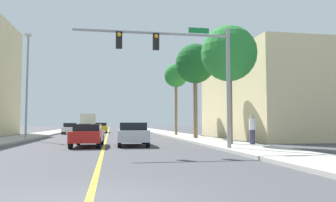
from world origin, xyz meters
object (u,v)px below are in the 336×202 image
at_px(delivery_truck, 89,122).
at_px(pedestrian, 252,129).
at_px(palm_near, 229,54).
at_px(car_silver, 133,133).
at_px(palm_far, 176,76).
at_px(car_white, 70,128).
at_px(traffic_signal_mast, 185,60).
at_px(palm_mid, 195,64).
at_px(car_yellow, 101,127).
at_px(street_lamp, 27,80).
at_px(car_red, 88,135).
at_px(car_blue, 85,128).

distance_m(delivery_truck, pedestrian, 42.80).
bearing_deg(palm_near, car_silver, 167.19).
height_order(palm_far, car_white, palm_far).
xyz_separation_m(traffic_signal_mast, palm_mid, (3.46, 10.99, 1.80)).
distance_m(palm_mid, car_white, 21.18).
bearing_deg(palm_near, car_yellow, 106.72).
height_order(street_lamp, car_red, street_lamp).
xyz_separation_m(car_silver, car_white, (-6.51, 22.61, -0.05)).
bearing_deg(car_blue, street_lamp, -96.89).
distance_m(car_yellow, car_blue, 3.46).
height_order(palm_near, delivery_truck, palm_near).
distance_m(palm_near, car_blue, 33.89).
relative_size(street_lamp, palm_mid, 1.09).
height_order(palm_mid, pedestrian, palm_mid).
relative_size(palm_mid, car_white, 2.05).
distance_m(palm_far, car_silver, 16.32).
bearing_deg(pedestrian, palm_near, -148.70).
xyz_separation_m(street_lamp, palm_mid, (14.20, -1.71, 1.51)).
distance_m(car_yellow, car_red, 28.09).
distance_m(palm_far, delivery_truck, 27.50).
relative_size(palm_far, car_red, 1.73).
distance_m(traffic_signal_mast, palm_mid, 11.66).
bearing_deg(street_lamp, car_yellow, 74.03).
bearing_deg(pedestrian, car_silver, -134.67).
bearing_deg(palm_mid, traffic_signal_mast, -107.46).
relative_size(delivery_truck, pedestrian, 3.88).
bearing_deg(street_lamp, palm_near, -33.37).
xyz_separation_m(palm_far, car_white, (-12.18, 8.44, -5.85)).
bearing_deg(palm_far, palm_near, -88.79).
bearing_deg(car_silver, street_lamp, 137.60).
height_order(car_red, car_white, car_white).
bearing_deg(palm_near, street_lamp, 146.63).
bearing_deg(car_blue, car_yellow, -42.90).
relative_size(palm_mid, delivery_truck, 1.17).
height_order(car_red, pedestrian, pedestrian).
xyz_separation_m(car_yellow, pedestrian, (9.94, -29.83, 0.30)).
bearing_deg(car_white, palm_mid, 125.39).
height_order(palm_near, car_yellow, palm_near).
xyz_separation_m(street_lamp, pedestrian, (15.57, -10.15, -3.97)).
relative_size(traffic_signal_mast, car_white, 2.04).
bearing_deg(car_silver, car_yellow, 97.30).
bearing_deg(car_yellow, traffic_signal_mast, -81.64).
distance_m(palm_mid, palm_far, 7.77).
distance_m(palm_mid, car_red, 12.35).
relative_size(palm_near, car_white, 1.88).
relative_size(palm_mid, car_red, 1.81).
xyz_separation_m(traffic_signal_mast, car_blue, (-7.60, 34.78, -4.04)).
bearing_deg(delivery_truck, pedestrian, -73.16).
height_order(street_lamp, car_yellow, street_lamp).
height_order(palm_mid, palm_far, palm_mid).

